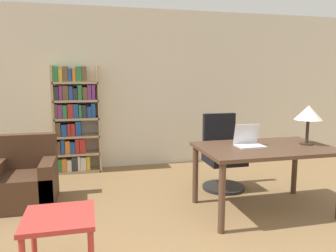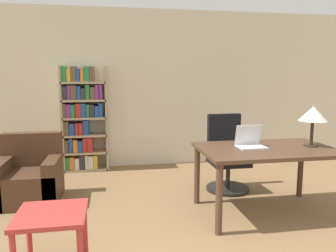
{
  "view_description": "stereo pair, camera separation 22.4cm",
  "coord_description": "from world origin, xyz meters",
  "px_view_note": "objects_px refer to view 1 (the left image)",
  "views": [
    {
      "loc": [
        -1.09,
        -1.14,
        1.57
      ],
      "look_at": [
        -0.24,
        2.38,
        1.02
      ],
      "focal_mm": 35.0,
      "sensor_mm": 36.0,
      "label": 1
    },
    {
      "loc": [
        -0.87,
        -1.19,
        1.57
      ],
      "look_at": [
        -0.24,
        2.38,
        1.02
      ],
      "focal_mm": 35.0,
      "sensor_mm": 36.0,
      "label": 2
    }
  ],
  "objects_px": {
    "table_lamp": "(308,114)",
    "office_chair": "(222,157)",
    "bookshelf": "(74,120)",
    "side_table_blue": "(60,227)",
    "laptop": "(249,141)",
    "desk": "(265,155)",
    "armchair": "(24,182)"
  },
  "relations": [
    {
      "from": "office_chair",
      "to": "armchair",
      "type": "bearing_deg",
      "value": 179.84
    },
    {
      "from": "laptop",
      "to": "bookshelf",
      "type": "distance_m",
      "value": 2.91
    },
    {
      "from": "armchair",
      "to": "bookshelf",
      "type": "bearing_deg",
      "value": 65.6
    },
    {
      "from": "office_chair",
      "to": "side_table_blue",
      "type": "height_order",
      "value": "office_chair"
    },
    {
      "from": "laptop",
      "to": "side_table_blue",
      "type": "distance_m",
      "value": 2.26
    },
    {
      "from": "office_chair",
      "to": "armchair",
      "type": "relative_size",
      "value": 1.25
    },
    {
      "from": "office_chair",
      "to": "armchair",
      "type": "xyz_separation_m",
      "value": [
        -2.62,
        0.01,
        -0.17
      ]
    },
    {
      "from": "side_table_blue",
      "to": "bookshelf",
      "type": "relative_size",
      "value": 0.31
    },
    {
      "from": "table_lamp",
      "to": "office_chair",
      "type": "height_order",
      "value": "table_lamp"
    },
    {
      "from": "armchair",
      "to": "laptop",
      "type": "bearing_deg",
      "value": -17.62
    },
    {
      "from": "desk",
      "to": "side_table_blue",
      "type": "distance_m",
      "value": 2.38
    },
    {
      "from": "table_lamp",
      "to": "office_chair",
      "type": "bearing_deg",
      "value": 128.09
    },
    {
      "from": "office_chair",
      "to": "side_table_blue",
      "type": "distance_m",
      "value": 2.69
    },
    {
      "from": "laptop",
      "to": "armchair",
      "type": "distance_m",
      "value": 2.78
    },
    {
      "from": "side_table_blue",
      "to": "bookshelf",
      "type": "bearing_deg",
      "value": 89.72
    },
    {
      "from": "bookshelf",
      "to": "side_table_blue",
      "type": "bearing_deg",
      "value": -90.28
    },
    {
      "from": "desk",
      "to": "office_chair",
      "type": "height_order",
      "value": "office_chair"
    },
    {
      "from": "office_chair",
      "to": "side_table_blue",
      "type": "xyz_separation_m",
      "value": [
        -2.06,
        -1.74,
        -0.0
      ]
    },
    {
      "from": "table_lamp",
      "to": "bookshelf",
      "type": "distance_m",
      "value": 3.5
    },
    {
      "from": "table_lamp",
      "to": "office_chair",
      "type": "relative_size",
      "value": 0.44
    },
    {
      "from": "desk",
      "to": "office_chair",
      "type": "bearing_deg",
      "value": 99.48
    },
    {
      "from": "desk",
      "to": "laptop",
      "type": "bearing_deg",
      "value": 158.94
    },
    {
      "from": "table_lamp",
      "to": "side_table_blue",
      "type": "relative_size",
      "value": 0.87
    },
    {
      "from": "laptop",
      "to": "side_table_blue",
      "type": "xyz_separation_m",
      "value": [
        -2.03,
        -0.92,
        -0.38
      ]
    },
    {
      "from": "desk",
      "to": "laptop",
      "type": "distance_m",
      "value": 0.24
    },
    {
      "from": "bookshelf",
      "to": "table_lamp",
      "type": "bearing_deg",
      "value": -38.34
    },
    {
      "from": "laptop",
      "to": "table_lamp",
      "type": "height_order",
      "value": "table_lamp"
    },
    {
      "from": "desk",
      "to": "side_table_blue",
      "type": "relative_size",
      "value": 2.85
    },
    {
      "from": "table_lamp",
      "to": "desk",
      "type": "bearing_deg",
      "value": 179.95
    },
    {
      "from": "bookshelf",
      "to": "desk",
      "type": "bearing_deg",
      "value": -44.64
    },
    {
      "from": "desk",
      "to": "armchair",
      "type": "xyz_separation_m",
      "value": [
        -2.77,
        0.89,
        -0.39
      ]
    },
    {
      "from": "desk",
      "to": "office_chair",
      "type": "xyz_separation_m",
      "value": [
        -0.15,
        0.88,
        -0.23
      ]
    }
  ]
}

